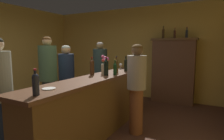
# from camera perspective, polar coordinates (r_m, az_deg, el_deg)

# --- Properties ---
(floor) EXTENTS (7.89, 7.89, 0.00)m
(floor) POSITION_cam_1_polar(r_m,az_deg,el_deg) (3.68, -14.44, -17.74)
(floor) COLOR #4E2E23
(floor) RESTS_ON ground
(wall_back) EXTENTS (5.60, 0.12, 2.70)m
(wall_back) POSITION_cam_1_polar(r_m,az_deg,el_deg) (5.98, 5.87, 5.28)
(wall_back) COLOR gold
(wall_back) RESTS_ON ground
(bar_counter) EXTENTS (0.56, 3.13, 1.02)m
(bar_counter) POSITION_cam_1_polar(r_m,az_deg,el_deg) (3.35, -4.56, -10.63)
(bar_counter) COLOR brown
(bar_counter) RESTS_ON ground
(display_cabinet) EXTENTS (1.17, 0.38, 1.75)m
(display_cabinet) POSITION_cam_1_polar(r_m,az_deg,el_deg) (5.36, 17.94, 0.08)
(display_cabinet) COLOR brown
(display_cabinet) RESTS_ON ground
(wine_bottle_riesling) EXTENTS (0.08, 0.08, 0.33)m
(wine_bottle_riesling) POSITION_cam_1_polar(r_m,az_deg,el_deg) (3.44, -6.04, 1.02)
(wine_bottle_riesling) COLOR #442815
(wine_bottle_riesling) RESTS_ON bar_counter
(wine_bottle_chardonnay) EXTENTS (0.07, 0.07, 0.32)m
(wine_bottle_chardonnay) POSITION_cam_1_polar(r_m,az_deg,el_deg) (3.73, 1.36, 1.45)
(wine_bottle_chardonnay) COLOR #453113
(wine_bottle_chardonnay) RESTS_ON bar_counter
(wine_bottle_syrah) EXTENTS (0.07, 0.07, 0.28)m
(wine_bottle_syrah) POSITION_cam_1_polar(r_m,az_deg,el_deg) (2.15, -22.06, -3.70)
(wine_bottle_syrah) COLOR #222639
(wine_bottle_syrah) RESTS_ON bar_counter
(wine_bottle_malbec) EXTENTS (0.08, 0.08, 0.33)m
(wine_bottle_malbec) POSITION_cam_1_polar(r_m,az_deg,el_deg) (3.36, -1.77, 0.97)
(wine_bottle_malbec) COLOR black
(wine_bottle_malbec) RESTS_ON bar_counter
(wine_bottle_pinot) EXTENTS (0.06, 0.06, 0.29)m
(wine_bottle_pinot) POSITION_cam_1_polar(r_m,az_deg,el_deg) (3.42, 0.90, 0.50)
(wine_bottle_pinot) COLOR #143718
(wine_bottle_pinot) RESTS_ON bar_counter
(wine_bottle_rose) EXTENTS (0.07, 0.07, 0.32)m
(wine_bottle_rose) POSITION_cam_1_polar(r_m,az_deg,el_deg) (3.94, 4.21, 1.67)
(wine_bottle_rose) COLOR black
(wine_bottle_rose) RESTS_ON bar_counter
(wine_glass_front) EXTENTS (0.07, 0.07, 0.13)m
(wine_glass_front) POSITION_cam_1_polar(r_m,az_deg,el_deg) (4.36, 2.62, 1.53)
(wine_glass_front) COLOR white
(wine_glass_front) RESTS_ON bar_counter
(wine_glass_mid) EXTENTS (0.08, 0.08, 0.15)m
(wine_glass_mid) POSITION_cam_1_polar(r_m,az_deg,el_deg) (4.11, 4.92, 1.32)
(wine_glass_mid) COLOR white
(wine_glass_mid) RESTS_ON bar_counter
(flower_arrangement) EXTENTS (0.16, 0.15, 0.36)m
(flower_arrangement) POSITION_cam_1_polar(r_m,az_deg,el_deg) (3.57, -2.15, 1.47)
(flower_arrangement) COLOR tan
(flower_arrangement) RESTS_ON bar_counter
(cheese_plate) EXTENTS (0.16, 0.16, 0.01)m
(cheese_plate) POSITION_cam_1_polar(r_m,az_deg,el_deg) (2.42, -18.53, -5.36)
(cheese_plate) COLOR white
(cheese_plate) RESTS_ON bar_counter
(display_bottle_left) EXTENTS (0.07, 0.07, 0.33)m
(display_bottle_left) POSITION_cam_1_polar(r_m,az_deg,el_deg) (5.40, 15.21, 10.72)
(display_bottle_left) COLOR #493019
(display_bottle_left) RESTS_ON display_cabinet
(display_bottle_midleft) EXTENTS (0.07, 0.07, 0.27)m
(display_bottle_midleft) POSITION_cam_1_polar(r_m,az_deg,el_deg) (5.33, 18.42, 10.37)
(display_bottle_midleft) COLOR #48271B
(display_bottle_midleft) RESTS_ON display_cabinet
(display_bottle_center) EXTENTS (0.06, 0.06, 0.28)m
(display_bottle_center) POSITION_cam_1_polar(r_m,az_deg,el_deg) (5.29, 21.64, 10.30)
(display_bottle_center) COLOR #232731
(display_bottle_center) RESTS_ON display_cabinet
(patron_tall) EXTENTS (0.35, 0.35, 1.56)m
(patron_tall) POSITION_cam_1_polar(r_m,az_deg,el_deg) (4.38, -13.51, -1.97)
(patron_tall) COLOR gray
(patron_tall) RESTS_ON ground
(patron_in_navy) EXTENTS (0.35, 0.35, 1.64)m
(patron_in_navy) POSITION_cam_1_polar(r_m,az_deg,el_deg) (4.79, -3.58, -0.53)
(patron_in_navy) COLOR #9E9B92
(patron_in_navy) RESTS_ON ground
(patron_in_grey) EXTENTS (0.34, 0.34, 1.72)m
(patron_in_grey) POSITION_cam_1_polar(r_m,az_deg,el_deg) (3.87, -18.65, -2.00)
(patron_in_grey) COLOR #283530
(patron_in_grey) RESTS_ON ground
(patron_redhead) EXTENTS (0.32, 0.32, 1.65)m
(patron_redhead) POSITION_cam_1_polar(r_m,az_deg,el_deg) (2.79, -30.80, -6.74)
(patron_redhead) COLOR #1B2A47
(patron_redhead) RESTS_ON ground
(bartender) EXTENTS (0.33, 0.33, 1.57)m
(bartender) POSITION_cam_1_polar(r_m,az_deg,el_deg) (3.31, 7.42, -4.50)
(bartender) COLOR brown
(bartender) RESTS_ON ground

